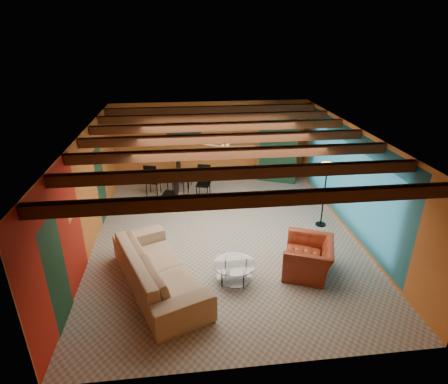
{
  "coord_description": "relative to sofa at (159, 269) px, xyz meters",
  "views": [
    {
      "loc": [
        -0.97,
        -8.06,
        4.87
      ],
      "look_at": [
        0.0,
        0.2,
        1.15
      ],
      "focal_mm": 29.38,
      "sensor_mm": 36.0,
      "label": 1
    }
  ],
  "objects": [
    {
      "name": "room",
      "position": [
        1.57,
        1.94,
        1.93
      ],
      "size": [
        6.52,
        8.01,
        2.71
      ],
      "color": "gray",
      "rests_on": "ground"
    },
    {
      "name": "sofa",
      "position": [
        0.0,
        0.0,
        0.0
      ],
      "size": [
        2.17,
        3.17,
        0.86
      ],
      "primitive_type": "imported",
      "rotation": [
        0.0,
        0.0,
        1.95
      ],
      "color": "#977C61",
      "rests_on": "ground"
    },
    {
      "name": "armchair",
      "position": [
        3.18,
        0.13,
        -0.06
      ],
      "size": [
        1.36,
        1.44,
        0.75
      ],
      "primitive_type": "imported",
      "rotation": [
        0.0,
        0.0,
        -1.95
      ],
      "color": "maroon",
      "rests_on": "ground"
    },
    {
      "name": "coffee_table",
      "position": [
        1.55,
        -0.01,
        -0.2
      ],
      "size": [
        1.1,
        1.1,
        0.45
      ],
      "primitive_type": null,
      "rotation": [
        0.0,
        0.0,
        -0.29
      ],
      "color": "white",
      "rests_on": "ground"
    },
    {
      "name": "dining_table",
      "position": [
        0.4,
        4.42,
        0.1
      ],
      "size": [
        2.52,
        2.52,
        1.06
      ],
      "primitive_type": null,
      "rotation": [
        0.0,
        0.0,
        -0.28
      ],
      "color": "silver",
      "rests_on": "ground"
    },
    {
      "name": "armoire",
      "position": [
        3.77,
        5.53,
        0.65
      ],
      "size": [
        1.37,
        1.05,
        2.16
      ],
      "primitive_type": "cube",
      "rotation": [
        0.0,
        0.0,
        -0.41
      ],
      "color": "brown",
      "rests_on": "ground"
    },
    {
      "name": "floor_lamp",
      "position": [
        4.22,
        2.11,
        0.45
      ],
      "size": [
        0.47,
        0.47,
        1.77
      ],
      "primitive_type": null,
      "rotation": [
        0.0,
        0.0,
        -0.43
      ],
      "color": "black",
      "rests_on": "ground"
    },
    {
      "name": "ceiling_fan",
      "position": [
        1.57,
        1.83,
        1.93
      ],
      "size": [
        1.5,
        1.5,
        0.44
      ],
      "primitive_type": null,
      "color": "#472614",
      "rests_on": "ceiling"
    },
    {
      "name": "painting",
      "position": [
        0.67,
        5.79,
        1.22
      ],
      "size": [
        1.05,
        0.03,
        0.65
      ],
      "primitive_type": "cube",
      "color": "black",
      "rests_on": "wall_back"
    },
    {
      "name": "potted_plant",
      "position": [
        3.77,
        5.53,
        1.98
      ],
      "size": [
        0.58,
        0.55,
        0.51
      ],
      "primitive_type": "imported",
      "rotation": [
        0.0,
        0.0,
        -0.42
      ],
      "color": "#26661E",
      "rests_on": "armoire"
    },
    {
      "name": "vase",
      "position": [
        0.4,
        4.42,
        0.71
      ],
      "size": [
        0.2,
        0.2,
        0.17
      ],
      "primitive_type": "imported",
      "rotation": [
        0.0,
        0.0,
        0.25
      ],
      "color": "orange",
      "rests_on": "dining_table"
    }
  ]
}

